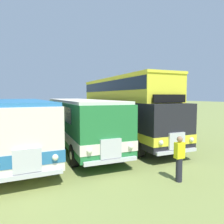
% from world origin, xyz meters
% --- Properties ---
extents(ground_plane, '(200.00, 200.00, 0.00)m').
position_xyz_m(ground_plane, '(0.00, 0.00, 0.00)').
color(ground_plane, olive).
extents(bus_third_in_row, '(2.89, 11.37, 2.99)m').
position_xyz_m(bus_third_in_row, '(-0.00, -0.21, 1.76)').
color(bus_third_in_row, silver).
rests_on(bus_third_in_row, ground).
extents(bus_fourth_in_row, '(2.73, 11.05, 2.99)m').
position_xyz_m(bus_fourth_in_row, '(3.40, 0.00, 1.76)').
color(bus_fourth_in_row, '#237538').
rests_on(bus_fourth_in_row, ground).
extents(bus_fifth_in_row, '(2.69, 11.56, 4.49)m').
position_xyz_m(bus_fifth_in_row, '(6.79, 0.45, 2.48)').
color(bus_fifth_in_row, black).
rests_on(bus_fifth_in_row, ground).
extents(marshal_person, '(0.36, 0.24, 1.73)m').
position_xyz_m(marshal_person, '(5.43, -7.10, 0.89)').
color(marshal_person, '#23232D').
rests_on(marshal_person, ground).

